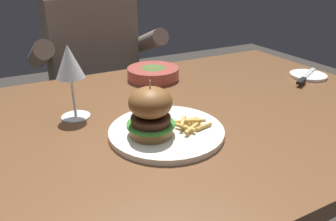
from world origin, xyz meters
TOP-DOWN VIEW (x-y plane):
  - dining_table at (0.00, 0.00)m, footprint 1.36×0.86m
  - main_plate at (-0.05, -0.09)m, footprint 0.27×0.27m
  - burger_sandwich at (-0.09, -0.10)m, footprint 0.11×0.11m
  - fries_pile at (0.00, -0.11)m, footprint 0.08×0.07m
  - wine_glass at (-0.22, 0.10)m, footprint 0.07×0.07m
  - bread_plate at (0.58, 0.05)m, footprint 0.12×0.12m
  - table_knife at (0.53, 0.03)m, footprint 0.19×0.10m
  - soup_bowl at (0.09, 0.28)m, footprint 0.17×0.17m
  - diner_person at (-0.00, 0.71)m, footprint 0.51×0.36m

SIDE VIEW (x-z plane):
  - diner_person at x=0.00m, z-range -0.02..1.15m
  - dining_table at x=0.00m, z-range 0.28..1.02m
  - bread_plate at x=0.58m, z-range 0.74..0.75m
  - main_plate at x=-0.05m, z-range 0.74..0.75m
  - table_knife at x=0.53m, z-range 0.75..0.76m
  - soup_bowl at x=0.09m, z-range 0.74..0.79m
  - fries_pile at x=0.00m, z-range 0.75..0.77m
  - burger_sandwich at x=-0.09m, z-range 0.75..0.87m
  - wine_glass at x=-0.22m, z-range 0.79..0.97m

